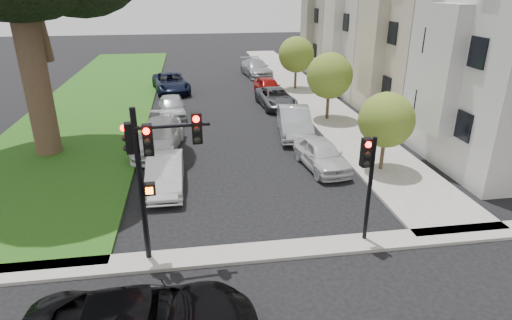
{
  "coord_description": "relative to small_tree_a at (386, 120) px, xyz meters",
  "views": [
    {
      "loc": [
        -2.19,
        -9.34,
        7.94
      ],
      "look_at": [
        0.0,
        5.0,
        2.0
      ],
      "focal_mm": 30.0,
      "sensor_mm": 36.0,
      "label": 1
    }
  ],
  "objects": [
    {
      "name": "ground",
      "position": [
        -6.2,
        -7.63,
        -2.46
      ],
      "size": [
        140.0,
        140.0,
        0.0
      ],
      "primitive_type": "plane",
      "color": "black",
      "rests_on": "ground"
    },
    {
      "name": "grass_strip",
      "position": [
        -15.2,
        16.37,
        -2.4
      ],
      "size": [
        8.0,
        44.0,
        0.12
      ],
      "primitive_type": "cube",
      "color": "#1E4B16",
      "rests_on": "ground"
    },
    {
      "name": "sidewalk_right",
      "position": [
        0.55,
        16.37,
        -2.4
      ],
      "size": [
        3.5,
        44.0,
        0.12
      ],
      "primitive_type": "cube",
      "color": "gray",
      "rests_on": "ground"
    },
    {
      "name": "sidewalk_cross",
      "position": [
        -6.2,
        -5.63,
        -2.4
      ],
      "size": [
        60.0,
        1.0,
        0.12
      ],
      "primitive_type": "cube",
      "color": "gray",
      "rests_on": "ground"
    },
    {
      "name": "house_b",
      "position": [
        6.25,
        7.87,
        4.48
      ],
      "size": [
        7.7,
        7.55,
        15.97
      ],
      "color": "gray",
      "rests_on": "ground"
    },
    {
      "name": "house_c",
      "position": [
        6.25,
        15.37,
        4.48
      ],
      "size": [
        7.7,
        7.55,
        15.97
      ],
      "color": "silver",
      "rests_on": "ground"
    },
    {
      "name": "small_tree_a",
      "position": [
        0.0,
        0.0,
        0.0
      ],
      "size": [
        2.46,
        2.46,
        3.69
      ],
      "color": "#3C2B1D",
      "rests_on": "ground"
    },
    {
      "name": "small_tree_b",
      "position": [
        0.0,
        8.17,
        0.35
      ],
      "size": [
        2.82,
        2.82,
        4.22
      ],
      "color": "#3C2B1D",
      "rests_on": "ground"
    },
    {
      "name": "small_tree_c",
      "position": [
        0.0,
        16.78,
        0.37
      ],
      "size": [
        2.83,
        2.83,
        4.25
      ],
      "color": "#3C2B1D",
      "rests_on": "ground"
    },
    {
      "name": "traffic_signal_main",
      "position": [
        -9.61,
        -5.39,
        0.92
      ],
      "size": [
        2.39,
        0.62,
        4.89
      ],
      "color": "black",
      "rests_on": "ground"
    },
    {
      "name": "traffic_signal_secondary",
      "position": [
        -3.1,
        -5.43,
        0.11
      ],
      "size": [
        0.48,
        0.39,
        3.68
      ],
      "color": "black",
      "rests_on": "ground"
    },
    {
      "name": "car_parked_0",
      "position": [
        -2.61,
        0.78,
        -1.77
      ],
      "size": [
        2.05,
        4.16,
        1.36
      ],
      "primitive_type": "imported",
      "rotation": [
        0.0,
        0.0,
        0.11
      ],
      "color": "silver",
      "rests_on": "ground"
    },
    {
      "name": "car_parked_1",
      "position": [
        -2.75,
        5.59,
        -1.66
      ],
      "size": [
        2.28,
        4.99,
        1.59
      ],
      "primitive_type": "imported",
      "rotation": [
        0.0,
        0.0,
        -0.13
      ],
      "color": "#999BA0",
      "rests_on": "ground"
    },
    {
      "name": "car_parked_2",
      "position": [
        -2.6,
        11.77,
        -1.8
      ],
      "size": [
        2.47,
        4.83,
        1.31
      ],
      "primitive_type": "imported",
      "rotation": [
        0.0,
        0.0,
        0.07
      ],
      "color": "#3F4247",
      "rests_on": "ground"
    },
    {
      "name": "car_parked_3",
      "position": [
        -2.56,
        15.01,
        -1.75
      ],
      "size": [
        1.92,
        4.24,
        1.41
      ],
      "primitive_type": "imported",
      "rotation": [
        0.0,
        0.0,
        0.06
      ],
      "color": "maroon",
      "rests_on": "ground"
    },
    {
      "name": "car_parked_4",
      "position": [
        -2.3,
        22.89,
        -1.7
      ],
      "size": [
        2.75,
        5.43,
        1.51
      ],
      "primitive_type": "imported",
      "rotation": [
        0.0,
        0.0,
        0.12
      ],
      "color": "#999BA0",
      "rests_on": "ground"
    },
    {
      "name": "car_parked_5",
      "position": [
        -9.69,
        -0.33,
        -1.77
      ],
      "size": [
        1.46,
        4.19,
        1.38
      ],
      "primitive_type": "imported",
      "rotation": [
        0.0,
        0.0,
        0.0
      ],
      "color": "silver",
      "rests_on": "ground"
    },
    {
      "name": "car_parked_6",
      "position": [
        -10.19,
        4.24,
        -1.7
      ],
      "size": [
        2.77,
        5.44,
        1.51
      ],
      "primitive_type": "imported",
      "rotation": [
        0.0,
        0.0,
        -0.13
      ],
      "color": "silver",
      "rests_on": "ground"
    },
    {
      "name": "car_parked_7",
      "position": [
        -9.69,
        10.19,
        -1.74
      ],
      "size": [
        1.98,
        4.31,
        1.43
      ],
      "primitive_type": "imported",
      "rotation": [
        0.0,
        0.0,
        0.07
      ],
      "color": "#999BA0",
      "rests_on": "ground"
    },
    {
      "name": "car_parked_8",
      "position": [
        -9.99,
        17.51,
        -1.71
      ],
      "size": [
        3.41,
        5.75,
        1.5
      ],
      "primitive_type": "imported",
      "rotation": [
        0.0,
        0.0,
        0.18
      ],
      "color": "black",
      "rests_on": "ground"
    }
  ]
}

